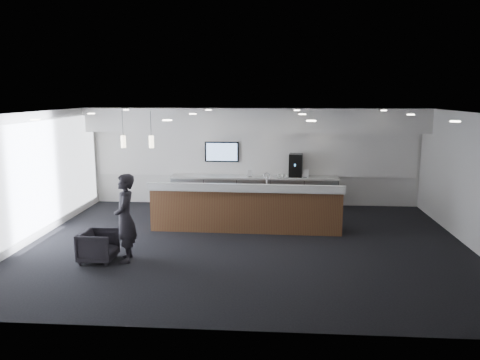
# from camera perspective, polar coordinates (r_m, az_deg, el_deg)

# --- Properties ---
(ground) EXTENTS (10.00, 10.00, 0.00)m
(ground) POSITION_cam_1_polar(r_m,az_deg,el_deg) (10.86, 0.83, -7.82)
(ground) COLOR black
(ground) RESTS_ON ground
(ceiling) EXTENTS (10.00, 8.00, 0.02)m
(ceiling) POSITION_cam_1_polar(r_m,az_deg,el_deg) (10.32, 0.87, 8.21)
(ceiling) COLOR black
(ceiling) RESTS_ON back_wall
(back_wall) EXTENTS (10.00, 0.02, 3.00)m
(back_wall) POSITION_cam_1_polar(r_m,az_deg,el_deg) (14.43, 1.77, 2.87)
(back_wall) COLOR silver
(back_wall) RESTS_ON ground
(left_wall) EXTENTS (0.02, 8.00, 3.00)m
(left_wall) POSITION_cam_1_polar(r_m,az_deg,el_deg) (11.87, -24.02, 0.31)
(left_wall) COLOR silver
(left_wall) RESTS_ON ground
(right_wall) EXTENTS (0.02, 8.00, 3.00)m
(right_wall) POSITION_cam_1_polar(r_m,az_deg,el_deg) (11.36, 26.93, -0.34)
(right_wall) COLOR silver
(right_wall) RESTS_ON ground
(soffit_bulkhead) EXTENTS (10.00, 0.90, 0.70)m
(soffit_bulkhead) POSITION_cam_1_polar(r_m,az_deg,el_deg) (13.87, 1.72, 7.34)
(soffit_bulkhead) COLOR silver
(soffit_bulkhead) RESTS_ON back_wall
(alcove_panel) EXTENTS (9.80, 0.06, 1.40)m
(alcove_panel) POSITION_cam_1_polar(r_m,az_deg,el_deg) (14.39, 1.77, 3.25)
(alcove_panel) COLOR silver
(alcove_panel) RESTS_ON back_wall
(window_blinds_wall) EXTENTS (0.04, 7.36, 2.55)m
(window_blinds_wall) POSITION_cam_1_polar(r_m,az_deg,el_deg) (11.85, -23.85, 0.31)
(window_blinds_wall) COLOR silver
(window_blinds_wall) RESTS_ON left_wall
(back_credenza) EXTENTS (5.06, 0.66, 0.95)m
(back_credenza) POSITION_cam_1_polar(r_m,az_deg,el_deg) (14.25, 1.69, -1.40)
(back_credenza) COLOR #9A9EA3
(back_credenza) RESTS_ON ground
(wall_tv) EXTENTS (1.05, 0.08, 0.62)m
(wall_tv) POSITION_cam_1_polar(r_m,az_deg,el_deg) (14.39, -2.23, 3.45)
(wall_tv) COLOR black
(wall_tv) RESTS_ON back_wall
(pendant_left) EXTENTS (0.12, 0.12, 0.30)m
(pendant_left) POSITION_cam_1_polar(r_m,az_deg,el_deg) (11.55, -10.92, 4.53)
(pendant_left) COLOR beige
(pendant_left) RESTS_ON ceiling
(pendant_right) EXTENTS (0.12, 0.12, 0.30)m
(pendant_right) POSITION_cam_1_polar(r_m,az_deg,el_deg) (11.75, -14.23, 4.50)
(pendant_right) COLOR beige
(pendant_right) RESTS_ON ceiling
(ceiling_can_lights) EXTENTS (7.00, 5.00, 0.02)m
(ceiling_can_lights) POSITION_cam_1_polar(r_m,az_deg,el_deg) (10.32, 0.87, 8.04)
(ceiling_can_lights) COLOR silver
(ceiling_can_lights) RESTS_ON ceiling
(service_counter) EXTENTS (4.84, 0.92, 1.49)m
(service_counter) POSITION_cam_1_polar(r_m,az_deg,el_deg) (11.78, 0.70, -3.43)
(service_counter) COLOR #512B1B
(service_counter) RESTS_ON ground
(coffee_machine) EXTENTS (0.44, 0.54, 0.69)m
(coffee_machine) POSITION_cam_1_polar(r_m,az_deg,el_deg) (14.14, 6.82, 1.80)
(coffee_machine) COLOR black
(coffee_machine) RESTS_ON back_credenza
(info_sign_left) EXTENTS (0.15, 0.07, 0.21)m
(info_sign_left) POSITION_cam_1_polar(r_m,az_deg,el_deg) (14.02, 1.16, 0.81)
(info_sign_left) COLOR white
(info_sign_left) RESTS_ON back_credenza
(info_sign_right) EXTENTS (0.18, 0.06, 0.24)m
(info_sign_right) POSITION_cam_1_polar(r_m,az_deg,el_deg) (14.06, 7.99, 0.80)
(info_sign_right) COLOR white
(info_sign_right) RESTS_ON back_credenza
(armchair) EXTENTS (0.71, 0.69, 0.65)m
(armchair) POSITION_cam_1_polar(r_m,az_deg,el_deg) (10.14, -16.89, -7.70)
(armchair) COLOR black
(armchair) RESTS_ON ground
(lounge_guest) EXTENTS (0.58, 0.75, 1.82)m
(lounge_guest) POSITION_cam_1_polar(r_m,az_deg,el_deg) (9.85, -13.83, -4.52)
(lounge_guest) COLOR black
(lounge_guest) RESTS_ON ground
(cup_0) EXTENTS (0.11, 0.11, 0.10)m
(cup_0) POSITION_cam_1_polar(r_m,az_deg,el_deg) (14.11, 8.09, 0.55)
(cup_0) COLOR white
(cup_0) RESTS_ON back_credenza
(cup_1) EXTENTS (0.15, 0.15, 0.10)m
(cup_1) POSITION_cam_1_polar(r_m,az_deg,el_deg) (14.10, 7.52, 0.55)
(cup_1) COLOR white
(cup_1) RESTS_ON back_credenza
(cup_2) EXTENTS (0.13, 0.13, 0.10)m
(cup_2) POSITION_cam_1_polar(r_m,az_deg,el_deg) (14.09, 6.95, 0.56)
(cup_2) COLOR white
(cup_2) RESTS_ON back_credenza
(cup_3) EXTENTS (0.14, 0.14, 0.10)m
(cup_3) POSITION_cam_1_polar(r_m,az_deg,el_deg) (14.09, 6.38, 0.57)
(cup_3) COLOR white
(cup_3) RESTS_ON back_credenza
(cup_4) EXTENTS (0.15, 0.15, 0.10)m
(cup_4) POSITION_cam_1_polar(r_m,az_deg,el_deg) (14.08, 5.81, 0.58)
(cup_4) COLOR white
(cup_4) RESTS_ON back_credenza
(cup_5) EXTENTS (0.12, 0.12, 0.10)m
(cup_5) POSITION_cam_1_polar(r_m,az_deg,el_deg) (14.08, 5.24, 0.58)
(cup_5) COLOR white
(cup_5) RESTS_ON back_credenza
(cup_6) EXTENTS (0.15, 0.15, 0.10)m
(cup_6) POSITION_cam_1_polar(r_m,az_deg,el_deg) (14.08, 4.67, 0.59)
(cup_6) COLOR white
(cup_6) RESTS_ON back_credenza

